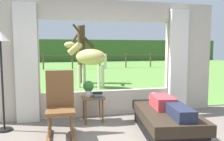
# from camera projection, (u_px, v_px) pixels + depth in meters

# --- Properties ---
(back_wall_with_window) EXTENTS (5.20, 0.12, 2.55)m
(back_wall_with_window) POSITION_uv_depth(u_px,v_px,m) (107.00, 60.00, 5.09)
(back_wall_with_window) COLOR #BCB29E
(back_wall_with_window) RESTS_ON ground_plane
(curtain_panel_left) EXTENTS (0.44, 0.10, 2.40)m
(curtain_panel_left) POSITION_uv_depth(u_px,v_px,m) (26.00, 64.00, 4.56)
(curtain_panel_left) COLOR silver
(curtain_panel_left) RESTS_ON ground_plane
(curtain_panel_right) EXTENTS (0.44, 0.10, 2.40)m
(curtain_panel_right) POSITION_uv_depth(u_px,v_px,m) (178.00, 61.00, 5.36)
(curtain_panel_right) COLOR silver
(curtain_panel_right) RESTS_ON ground_plane
(outdoor_pasture_lawn) EXTENTS (36.00, 21.68, 0.02)m
(outdoor_pasture_lawn) POSITION_uv_depth(u_px,v_px,m) (73.00, 70.00, 15.75)
(outdoor_pasture_lawn) COLOR #568438
(outdoor_pasture_lawn) RESTS_ON ground_plane
(distant_hill_ridge) EXTENTS (36.00, 2.00, 2.40)m
(distant_hill_ridge) POSITION_uv_depth(u_px,v_px,m) (66.00, 51.00, 25.14)
(distant_hill_ridge) COLOR #3C5E2A
(distant_hill_ridge) RESTS_ON ground_plane
(recliner_sofa) EXTENTS (1.14, 1.81, 0.42)m
(recliner_sofa) POSITION_uv_depth(u_px,v_px,m) (166.00, 121.00, 4.03)
(recliner_sofa) COLOR black
(recliner_sofa) RESTS_ON ground_plane
(reclining_person) EXTENTS (0.42, 1.44, 0.22)m
(reclining_person) POSITION_uv_depth(u_px,v_px,m) (168.00, 105.00, 3.95)
(reclining_person) COLOR #B23338
(reclining_person) RESTS_ON recliner_sofa
(rocking_chair) EXTENTS (0.49, 0.69, 1.12)m
(rocking_chair) POSITION_uv_depth(u_px,v_px,m) (60.00, 104.00, 3.95)
(rocking_chair) COLOR brown
(rocking_chair) RESTS_ON ground_plane
(side_table) EXTENTS (0.44, 0.44, 0.52)m
(side_table) POSITION_uv_depth(u_px,v_px,m) (93.00, 101.00, 4.66)
(side_table) COLOR brown
(side_table) RESTS_ON ground_plane
(potted_plant) EXTENTS (0.22, 0.22, 0.32)m
(potted_plant) POSITION_uv_depth(u_px,v_px,m) (88.00, 87.00, 4.68)
(potted_plant) COLOR silver
(potted_plant) RESTS_ON side_table
(book_stack) EXTENTS (0.21, 0.17, 0.10)m
(book_stack) POSITION_uv_depth(u_px,v_px,m) (97.00, 94.00, 4.61)
(book_stack) COLOR #23478C
(book_stack) RESTS_ON side_table
(floor_lamp_left) EXTENTS (0.32, 0.32, 1.81)m
(floor_lamp_left) POSITION_uv_depth(u_px,v_px,m) (1.00, 51.00, 4.04)
(floor_lamp_left) COLOR black
(floor_lamp_left) RESTS_ON ground_plane
(horse) EXTENTS (1.66, 1.37, 1.73)m
(horse) POSITION_uv_depth(u_px,v_px,m) (89.00, 57.00, 8.51)
(horse) COLOR tan
(horse) RESTS_ON outdoor_pasture_lawn
(pasture_tree) EXTENTS (1.05, 1.11, 2.51)m
(pasture_tree) POSITION_uv_depth(u_px,v_px,m) (82.00, 53.00, 9.58)
(pasture_tree) COLOR #4C3823
(pasture_tree) RESTS_ON outdoor_pasture_lawn
(pasture_fence_line) EXTENTS (16.10, 0.10, 1.10)m
(pasture_fence_line) POSITION_uv_depth(u_px,v_px,m) (72.00, 59.00, 16.22)
(pasture_fence_line) COLOR brown
(pasture_fence_line) RESTS_ON outdoor_pasture_lawn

